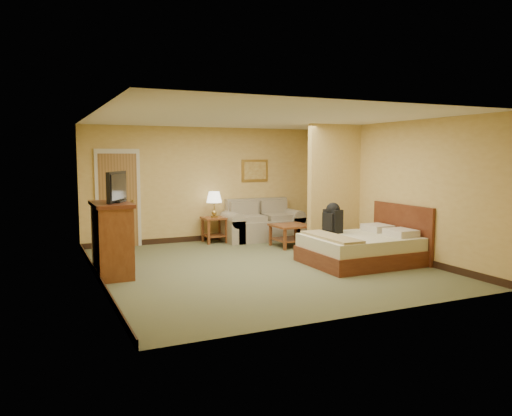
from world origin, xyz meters
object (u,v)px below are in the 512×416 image
dresser (112,239)px  bed (363,248)px  loveseat (262,226)px  coffee_table (291,231)px

dresser → bed: dresser is taller
loveseat → dresser: bearing=-149.5°
dresser → coffee_table: bearing=15.7°
dresser → loveseat: bearing=30.5°
bed → loveseat: bearing=100.3°
dresser → bed: bearing=-12.2°
coffee_table → bed: bed is taller
bed → dresser: bearing=167.8°
loveseat → dresser: (-3.73, -2.20, 0.30)m
loveseat → bed: (0.57, -3.12, -0.02)m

